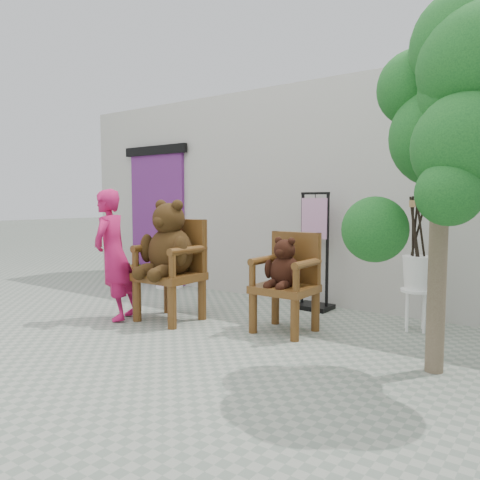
{
  "coord_description": "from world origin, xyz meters",
  "views": [
    {
      "loc": [
        2.81,
        -3.08,
        1.41
      ],
      "look_at": [
        -0.36,
        1.32,
        0.95
      ],
      "focal_mm": 35.0,
      "sensor_mm": 36.0,
      "label": 1
    }
  ],
  "objects": [
    {
      "name": "doorway",
      "position": [
        -3.0,
        2.58,
        1.16
      ],
      "size": [
        1.4,
        0.11,
        2.33
      ],
      "color": "#5D2266",
      "rests_on": "ground"
    },
    {
      "name": "potted_plant",
      "position": [
        -3.4,
        2.35,
        0.22
      ],
      "size": [
        0.5,
        0.47,
        0.44
      ],
      "primitive_type": "imported",
      "rotation": [
        0.0,
        0.0,
        0.43
      ],
      "color": "#113E18",
      "rests_on": "ground"
    },
    {
      "name": "tree",
      "position": [
        2.09,
        0.82,
        2.15
      ],
      "size": [
        1.5,
        1.32,
        3.01
      ],
      "rotation": [
        0.0,
        0.0,
        0.07
      ],
      "color": "brown",
      "rests_on": "ground"
    },
    {
      "name": "chair_small",
      "position": [
        0.32,
        1.24,
        0.63
      ],
      "size": [
        0.61,
        0.56,
        1.06
      ],
      "color": "#4B2C10",
      "rests_on": "ground"
    },
    {
      "name": "display_stand",
      "position": [
        0.09,
        2.35,
        0.58
      ],
      "size": [
        0.46,
        0.36,
        1.51
      ],
      "rotation": [
        0.0,
        0.0,
        -0.03
      ],
      "color": "black",
      "rests_on": "ground"
    },
    {
      "name": "stool_bucket",
      "position": [
        1.44,
        2.07,
        0.64
      ],
      "size": [
        0.32,
        0.32,
        1.45
      ],
      "rotation": [
        0.0,
        0.0,
        0.32
      ],
      "color": "white",
      "rests_on": "ground"
    },
    {
      "name": "chair_big",
      "position": [
        -1.03,
        0.85,
        0.81
      ],
      "size": [
        0.68,
        0.75,
        1.42
      ],
      "color": "#4B2C10",
      "rests_on": "ground"
    },
    {
      "name": "back_wall",
      "position": [
        0.0,
        3.1,
        1.5
      ],
      "size": [
        9.0,
        1.0,
        3.0
      ],
      "primitive_type": "cube",
      "color": "#B2AFA6",
      "rests_on": "ground"
    },
    {
      "name": "person",
      "position": [
        -1.6,
        0.5,
        0.77
      ],
      "size": [
        0.54,
        0.65,
        1.53
      ],
      "primitive_type": "imported",
      "rotation": [
        0.0,
        0.0,
        -1.21
      ],
      "color": "#B61652",
      "rests_on": "ground"
    },
    {
      "name": "cafe_table",
      "position": [
        -2.52,
        2.35,
        0.44
      ],
      "size": [
        0.6,
        0.6,
        0.7
      ],
      "rotation": [
        0.0,
        0.0,
        -0.25
      ],
      "color": "white",
      "rests_on": "ground"
    },
    {
      "name": "ground_plane",
      "position": [
        0.0,
        0.0,
        0.0
      ],
      "size": [
        60.0,
        60.0,
        0.0
      ],
      "primitive_type": "plane",
      "color": "gray",
      "rests_on": "ground"
    }
  ]
}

